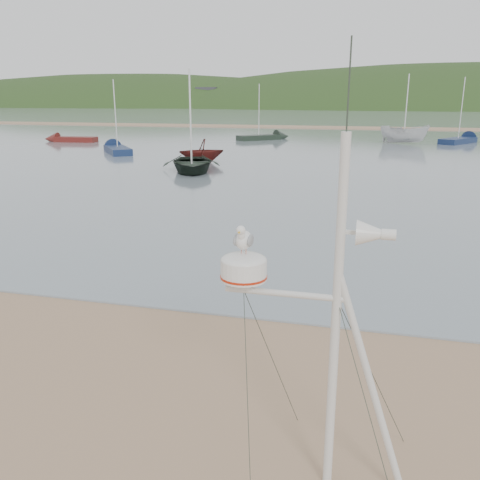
% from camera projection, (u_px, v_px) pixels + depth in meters
% --- Properties ---
extents(ground, '(560.00, 560.00, 0.00)m').
position_uv_depth(ground, '(92.00, 432.00, 6.78)').
color(ground, '#917054').
rests_on(ground, ground).
extents(water, '(560.00, 256.00, 0.04)m').
position_uv_depth(water, '(361.00, 114.00, 129.76)').
color(water, slate).
rests_on(water, ground).
extents(sandbar, '(560.00, 7.00, 0.07)m').
position_uv_depth(sandbar, '(349.00, 128.00, 71.98)').
color(sandbar, '#917054').
rests_on(sandbar, water).
extents(hill_ridge, '(620.00, 180.00, 80.00)m').
position_uv_depth(hill_ridge, '(407.00, 153.00, 226.62)').
color(hill_ridge, '#1E3515').
rests_on(hill_ridge, ground).
extents(far_cottages, '(294.40, 6.30, 8.00)m').
position_uv_depth(far_cottages, '(375.00, 98.00, 187.58)').
color(far_cottages, silver).
rests_on(far_cottages, ground).
extents(mast_rig, '(2.15, 2.30, 4.86)m').
position_uv_depth(mast_rig, '(326.00, 396.00, 5.53)').
color(mast_rig, silver).
rests_on(mast_rig, ground).
extents(boat_dark, '(3.64, 2.19, 4.91)m').
position_uv_depth(boat_dark, '(191.00, 129.00, 29.28)').
color(boat_dark, black).
rests_on(boat_dark, water).
extents(boat_red, '(2.65, 3.02, 2.99)m').
position_uv_depth(boat_red, '(201.00, 140.00, 33.79)').
color(boat_red, '#581714').
rests_on(boat_red, water).
extents(boat_white, '(2.27, 2.25, 4.62)m').
position_uv_depth(boat_white, '(405.00, 119.00, 47.25)').
color(boat_white, silver).
rests_on(boat_white, water).
extents(sailboat_blue_far, '(4.89, 6.46, 6.59)m').
position_uv_depth(sailboat_blue_far, '(466.00, 140.00, 49.40)').
color(sailboat_blue_far, '#142346').
rests_on(sailboat_blue_far, ground).
extents(dinghy_red_far, '(5.49, 1.71, 1.31)m').
position_uv_depth(dinghy_red_far, '(64.00, 139.00, 49.96)').
color(dinghy_red_far, '#581714').
rests_on(dinghy_red_far, ground).
extents(sailboat_blue_near, '(4.83, 5.67, 6.02)m').
position_uv_depth(sailboat_blue_near, '(114.00, 148.00, 40.97)').
color(sailboat_blue_near, '#142346').
rests_on(sailboat_blue_near, ground).
extents(sailboat_dark_mid, '(5.37, 5.19, 6.00)m').
position_uv_depth(sailboat_dark_mid, '(271.00, 137.00, 52.71)').
color(sailboat_dark_mid, black).
rests_on(sailboat_dark_mid, ground).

